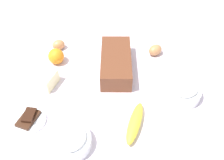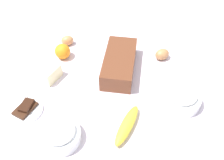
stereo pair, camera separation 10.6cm
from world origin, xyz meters
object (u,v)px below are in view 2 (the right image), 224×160
object	(u,v)px
sugar_bowl	(59,134)
egg_near_butter	(67,40)
egg_beside_bowl	(162,54)
flour_bowl	(181,97)
banana	(127,125)
butter_block	(50,73)
loaf_pan	(119,63)
chocolate_plate	(26,109)
orange_fruit	(63,51)

from	to	relation	value
sugar_bowl	egg_near_butter	size ratio (longest dim) A/B	2.38
egg_beside_bowl	flour_bowl	bearing A→B (deg)	-157.44
flour_bowl	banana	distance (m)	0.25
flour_bowl	egg_beside_bowl	bearing A→B (deg)	22.56
butter_block	egg_beside_bowl	world-z (taller)	butter_block
loaf_pan	chocolate_plate	bearing A→B (deg)	130.97
egg_near_butter	loaf_pan	bearing A→B (deg)	-111.54
flour_bowl	egg_near_butter	size ratio (longest dim) A/B	2.50
banana	butter_block	world-z (taller)	butter_block
banana	flour_bowl	bearing A→B (deg)	-46.64
flour_bowl	orange_fruit	bearing A→B (deg)	75.53
loaf_pan	orange_fruit	bearing A→B (deg)	80.27
flour_bowl	banana	bearing A→B (deg)	133.36
egg_beside_bowl	sugar_bowl	bearing A→B (deg)	151.05
egg_near_butter	chocolate_plate	distance (m)	0.43
butter_block	egg_near_butter	bearing A→B (deg)	3.72
flour_bowl	butter_block	xyz separation A→B (m)	(-0.00, 0.55, -0.01)
banana	chocolate_plate	bearing A→B (deg)	93.20
loaf_pan	orange_fruit	world-z (taller)	loaf_pan
egg_beside_bowl	chocolate_plate	xyz separation A→B (m)	(-0.44, 0.47, -0.02)
egg_near_butter	orange_fruit	bearing A→B (deg)	-170.57
loaf_pan	orange_fruit	distance (m)	0.28
orange_fruit	banana	bearing A→B (deg)	-129.74
loaf_pan	flour_bowl	bearing A→B (deg)	-120.45
banana	chocolate_plate	world-z (taller)	banana
chocolate_plate	egg_beside_bowl	bearing A→B (deg)	-46.61
flour_bowl	sugar_bowl	world-z (taller)	flour_bowl
sugar_bowl	loaf_pan	bearing A→B (deg)	-16.23
loaf_pan	flour_bowl	size ratio (longest dim) A/B	1.90
flour_bowl	chocolate_plate	world-z (taller)	flour_bowl
orange_fruit	butter_block	bearing A→B (deg)	179.81
flour_bowl	chocolate_plate	distance (m)	0.60
banana	orange_fruit	bearing A→B (deg)	50.26
sugar_bowl	butter_block	bearing A→B (deg)	30.45
sugar_bowl	egg_near_butter	xyz separation A→B (m)	(0.51, 0.18, -0.01)
egg_near_butter	chocolate_plate	world-z (taller)	egg_near_butter
banana	egg_beside_bowl	size ratio (longest dim) A/B	2.76
loaf_pan	egg_near_butter	xyz separation A→B (m)	(0.12, 0.29, -0.02)
banana	egg_near_butter	size ratio (longest dim) A/B	3.09
loaf_pan	chocolate_plate	xyz separation A→B (m)	(-0.32, 0.29, -0.03)
loaf_pan	chocolate_plate	distance (m)	0.43
chocolate_plate	banana	bearing A→B (deg)	-86.80
egg_beside_bowl	orange_fruit	bearing A→B (deg)	103.60
sugar_bowl	orange_fruit	world-z (taller)	same
sugar_bowl	chocolate_plate	world-z (taller)	sugar_bowl
sugar_bowl	chocolate_plate	distance (m)	0.20
orange_fruit	butter_block	world-z (taller)	orange_fruit
butter_block	egg_near_butter	distance (m)	0.24
flour_bowl	sugar_bowl	distance (m)	0.48
chocolate_plate	orange_fruit	bearing A→B (deg)	-3.21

